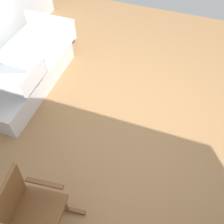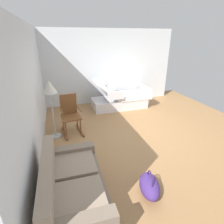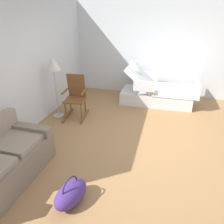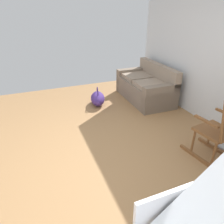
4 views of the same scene
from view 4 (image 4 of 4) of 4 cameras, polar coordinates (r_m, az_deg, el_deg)
ground_plane at (r=3.27m, az=-4.65°, el=-13.06°), size 6.79×6.79×0.00m
couch at (r=5.26m, az=9.16°, el=6.63°), size 1.61×0.88×0.85m
rocking_chair at (r=3.39m, az=27.34°, el=-4.44°), size 0.81×0.56×1.05m
duffel_bag at (r=4.95m, az=-3.90°, el=3.72°), size 0.62×0.45×0.43m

